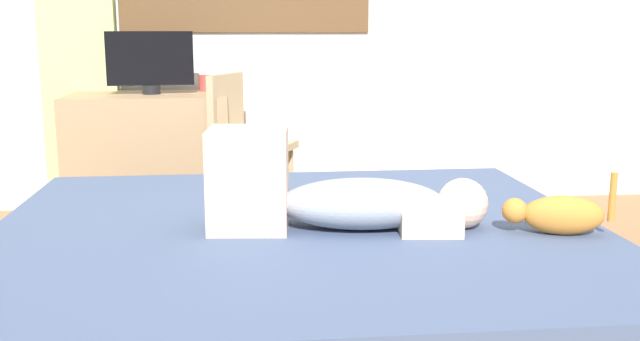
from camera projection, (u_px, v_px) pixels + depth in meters
name	position (u px, v px, depth m)	size (l,w,h in m)	color
bed	(298.00, 287.00, 2.49)	(2.13, 1.90, 0.44)	brown
person_lying	(333.00, 195.00, 2.39)	(0.94, 0.34, 0.34)	#8C939E
cat	(557.00, 214.00, 2.33)	(0.35, 0.17, 0.21)	#C67A2D
desk	(151.00, 158.00, 4.11)	(0.90, 0.56, 0.74)	#997A56
tv_monitor	(150.00, 62.00, 4.00)	(0.48, 0.10, 0.35)	black
cup	(205.00, 83.00, 4.22)	(0.07, 0.07, 0.10)	#B23D38
chair_by_desk	(243.00, 138.00, 3.96)	(0.50, 0.50, 0.86)	tan
curtain_left	(75.00, 6.00, 4.16)	(0.44, 0.06, 2.46)	#ADCC75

